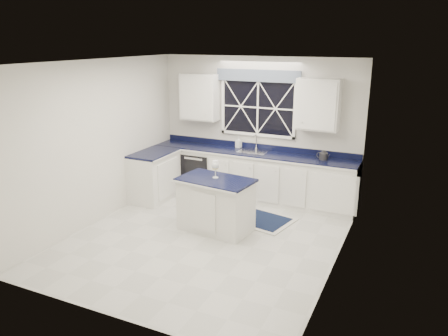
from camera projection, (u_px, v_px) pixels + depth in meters
The scene contains 13 objects.
ground at pixel (206, 238), 6.87m from camera, with size 4.50×4.50×0.00m, color #B5B4B0.
back_wall at pixel (258, 128), 8.44m from camera, with size 4.00×0.10×2.70m, color beige.
base_cabinets at pixel (233, 177), 8.43m from camera, with size 3.99×1.60×0.90m.
countertop at pixel (252, 153), 8.30m from camera, with size 3.98×0.64×0.04m, color black.
dishwasher at pixel (201, 171), 8.89m from camera, with size 0.60×0.58×0.82m, color black.
window at pixel (258, 103), 8.26m from camera, with size 1.65×0.09×1.26m.
upper_cabinets at pixel (256, 100), 8.14m from camera, with size 3.10×0.34×0.90m.
faucet at pixel (256, 142), 8.42m from camera, with size 0.05×0.20×0.30m.
island at pixel (216, 204), 7.05m from camera, with size 1.25×0.84×0.87m.
rug at pixel (253, 217), 7.62m from camera, with size 1.50×1.09×0.02m.
kettle at pixel (323, 155), 7.74m from camera, with size 0.25×0.18×0.18m.
wine_glass at pixel (215, 166), 6.92m from camera, with size 0.12×0.12×0.28m.
soap_bottle at pixel (239, 142), 8.60m from camera, with size 0.10×0.10×0.22m, color silver.
Camera 1 is at (2.90, -5.57, 3.02)m, focal length 35.00 mm.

